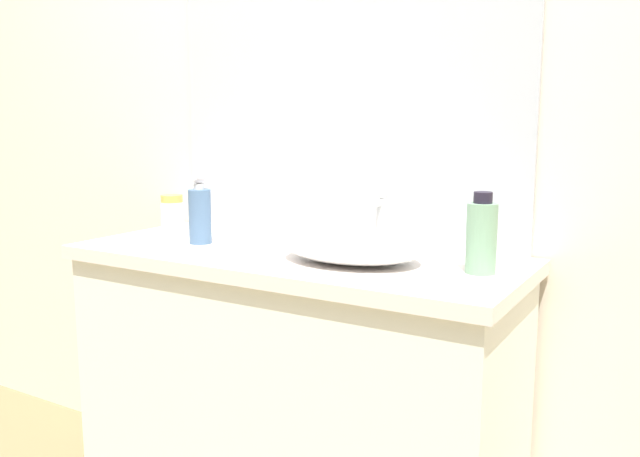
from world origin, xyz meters
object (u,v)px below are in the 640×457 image
Objects in this scene: sink_basin at (352,247)px; soap_dispenser at (200,213)px; perfume_bottle at (172,217)px; lotion_bottle at (482,236)px.

sink_basin is 0.53m from soap_dispenser.
perfume_bottle is at bearing 167.95° from soap_dispenser.
soap_dispenser is at bearing -12.05° from perfume_bottle.
soap_dispenser is at bearing -177.00° from lotion_bottle.
sink_basin is 0.67m from perfume_bottle.
sink_basin is 0.34m from lotion_bottle.
sink_basin is 1.75× the size of soap_dispenser.
soap_dispenser reaches higher than lotion_bottle.
sink_basin is 2.84× the size of perfume_bottle.
perfume_bottle is (-0.14, 0.03, -0.03)m from soap_dispenser.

